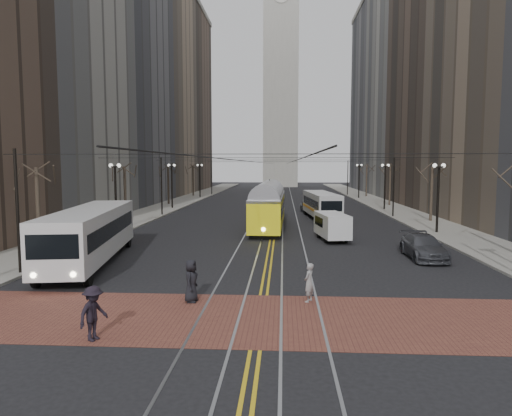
# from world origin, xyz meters

# --- Properties ---
(ground) EXTENTS (260.00, 260.00, 0.00)m
(ground) POSITION_xyz_m (0.00, 0.00, 0.00)
(ground) COLOR black
(ground) RESTS_ON ground
(sidewalk_left) EXTENTS (5.00, 140.00, 0.15)m
(sidewalk_left) POSITION_xyz_m (-15.00, 45.00, 0.07)
(sidewalk_left) COLOR gray
(sidewalk_left) RESTS_ON ground
(sidewalk_right) EXTENTS (5.00, 140.00, 0.15)m
(sidewalk_right) POSITION_xyz_m (15.00, 45.00, 0.07)
(sidewalk_right) COLOR gray
(sidewalk_right) RESTS_ON ground
(crosswalk_band) EXTENTS (25.00, 6.00, 0.01)m
(crosswalk_band) POSITION_xyz_m (0.00, -4.00, 0.01)
(crosswalk_band) COLOR brown
(crosswalk_band) RESTS_ON ground
(streetcar_rails) EXTENTS (4.80, 130.00, 0.02)m
(streetcar_rails) POSITION_xyz_m (0.00, 45.00, 0.00)
(streetcar_rails) COLOR gray
(streetcar_rails) RESTS_ON ground
(centre_lines) EXTENTS (0.42, 130.00, 0.01)m
(centre_lines) POSITION_xyz_m (0.00, 45.00, 0.01)
(centre_lines) COLOR gold
(centre_lines) RESTS_ON ground
(building_left_mid) EXTENTS (16.00, 20.00, 34.00)m
(building_left_mid) POSITION_xyz_m (-25.50, 46.00, 17.00)
(building_left_mid) COLOR slate
(building_left_mid) RESTS_ON ground
(building_left_midfar) EXTENTS (20.00, 20.00, 52.00)m
(building_left_midfar) POSITION_xyz_m (-27.50, 66.00, 26.00)
(building_left_midfar) COLOR gray
(building_left_midfar) RESTS_ON ground
(building_left_far) EXTENTS (16.00, 20.00, 40.00)m
(building_left_far) POSITION_xyz_m (-25.50, 86.00, 20.00)
(building_left_far) COLOR brown
(building_left_far) RESTS_ON ground
(building_right_mid) EXTENTS (16.00, 20.00, 34.00)m
(building_right_mid) POSITION_xyz_m (25.50, 46.00, 17.00)
(building_right_mid) COLOR brown
(building_right_mid) RESTS_ON ground
(building_right_midfar) EXTENTS (20.00, 20.00, 52.00)m
(building_right_midfar) POSITION_xyz_m (27.50, 66.00, 26.00)
(building_right_midfar) COLOR #999890
(building_right_midfar) RESTS_ON ground
(building_right_far) EXTENTS (16.00, 20.00, 40.00)m
(building_right_far) POSITION_xyz_m (25.50, 86.00, 20.00)
(building_right_far) COLOR slate
(building_right_far) RESTS_ON ground
(clock_tower) EXTENTS (12.00, 12.00, 66.00)m
(clock_tower) POSITION_xyz_m (0.00, 102.00, 35.96)
(clock_tower) COLOR #B2AFA5
(clock_tower) RESTS_ON ground
(lamp_posts) EXTENTS (27.60, 57.20, 5.60)m
(lamp_posts) POSITION_xyz_m (-0.00, 28.75, 2.80)
(lamp_posts) COLOR black
(lamp_posts) RESTS_ON ground
(street_trees) EXTENTS (31.68, 53.28, 5.60)m
(street_trees) POSITION_xyz_m (0.00, 35.25, 2.80)
(street_trees) COLOR #382D23
(street_trees) RESTS_ON ground
(trolley_wires) EXTENTS (25.96, 120.00, 6.60)m
(trolley_wires) POSITION_xyz_m (0.00, 34.83, 3.77)
(trolley_wires) COLOR black
(trolley_wires) RESTS_ON ground
(transit_bus) EXTENTS (4.65, 13.10, 3.21)m
(transit_bus) POSITION_xyz_m (-10.36, 4.99, 1.60)
(transit_bus) COLOR silver
(transit_bus) RESTS_ON ground
(streetcar) EXTENTS (2.89, 14.02, 3.29)m
(streetcar) POSITION_xyz_m (-0.50, 20.44, 1.65)
(streetcar) COLOR #FDF016
(streetcar) RESTS_ON ground
(rear_bus) EXTENTS (3.41, 10.99, 2.82)m
(rear_bus) POSITION_xyz_m (4.86, 27.78, 1.41)
(rear_bus) COLOR silver
(rear_bus) RESTS_ON ground
(cargo_van) EXTENTS (2.49, 4.89, 2.07)m
(cargo_van) POSITION_xyz_m (4.57, 14.13, 1.03)
(cargo_van) COLOR silver
(cargo_van) RESTS_ON ground
(sedan_grey) EXTENTS (2.25, 4.84, 1.61)m
(sedan_grey) POSITION_xyz_m (4.00, 34.89, 0.80)
(sedan_grey) COLOR #46494E
(sedan_grey) RESTS_ON ground
(sedan_parked) EXTENTS (2.05, 5.03, 1.46)m
(sedan_parked) POSITION_xyz_m (9.50, 7.64, 0.73)
(sedan_parked) COLOR #43454B
(sedan_parked) RESTS_ON ground
(pedestrian_a) EXTENTS (0.65, 0.93, 1.80)m
(pedestrian_a) POSITION_xyz_m (-3.00, -2.12, 0.91)
(pedestrian_a) COLOR black
(pedestrian_a) RESTS_ON crosswalk_band
(pedestrian_b) EXTENTS (0.61, 0.71, 1.65)m
(pedestrian_b) POSITION_xyz_m (1.94, -1.80, 0.84)
(pedestrian_b) COLOR gray
(pedestrian_b) RESTS_ON crosswalk_band
(pedestrian_d) EXTENTS (1.05, 1.34, 1.82)m
(pedestrian_d) POSITION_xyz_m (-5.35, -6.50, 0.92)
(pedestrian_d) COLOR black
(pedestrian_d) RESTS_ON crosswalk_band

